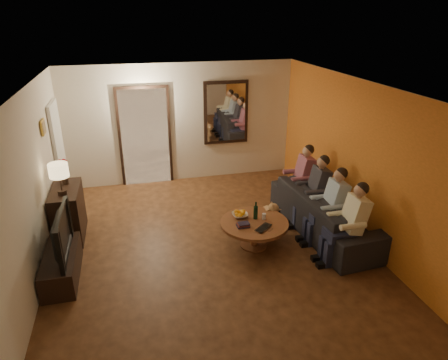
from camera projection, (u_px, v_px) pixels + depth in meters
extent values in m
cube|color=#3D2110|center=(211.00, 247.00, 6.55)|extent=(5.00, 6.00, 0.01)
cube|color=white|center=(208.00, 88.00, 5.53)|extent=(5.00, 6.00, 0.01)
cube|color=beige|center=(181.00, 124.00, 8.72)|extent=(5.00, 0.02, 2.60)
cube|color=beige|center=(283.00, 305.00, 3.36)|extent=(5.00, 0.02, 2.60)
cube|color=beige|center=(32.00, 191.00, 5.49)|extent=(0.02, 6.00, 2.60)
cube|color=beige|center=(357.00, 161.00, 6.59)|extent=(0.02, 6.00, 2.60)
cube|color=#C36B21|center=(357.00, 161.00, 6.59)|extent=(0.01, 6.00, 2.60)
cube|color=#FFE0A5|center=(145.00, 138.00, 8.63)|extent=(1.00, 0.06, 2.10)
cube|color=black|center=(145.00, 138.00, 8.62)|extent=(1.12, 0.04, 2.22)
cube|color=silver|center=(157.00, 143.00, 8.74)|extent=(0.45, 0.03, 1.70)
cube|color=black|center=(226.00, 113.00, 8.83)|extent=(1.00, 0.05, 1.40)
cube|color=white|center=(226.00, 113.00, 8.80)|extent=(0.86, 0.02, 1.26)
cube|color=white|center=(60.00, 155.00, 7.67)|extent=(0.06, 0.85, 2.04)
cube|color=#B28C33|center=(43.00, 127.00, 6.44)|extent=(0.03, 0.28, 0.24)
cube|color=brown|center=(44.00, 127.00, 6.45)|extent=(0.01, 0.22, 0.18)
cube|color=black|center=(68.00, 213.00, 6.74)|extent=(0.45, 0.99, 0.88)
cube|color=black|center=(62.00, 265.00, 5.75)|extent=(0.45, 1.19, 0.40)
imported|color=black|center=(56.00, 234.00, 5.55)|extent=(1.12, 0.15, 0.64)
imported|color=black|center=(326.00, 212.00, 6.91)|extent=(2.57, 1.16, 0.73)
cylinder|color=brown|center=(254.00, 234.00, 6.51)|extent=(1.18, 1.18, 0.45)
imported|color=white|center=(240.00, 215.00, 6.57)|extent=(0.26, 0.26, 0.06)
cylinder|color=silver|center=(264.00, 216.00, 6.49)|extent=(0.06, 0.06, 0.10)
imported|color=black|center=(266.00, 229.00, 6.19)|extent=(0.39, 0.37, 0.03)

